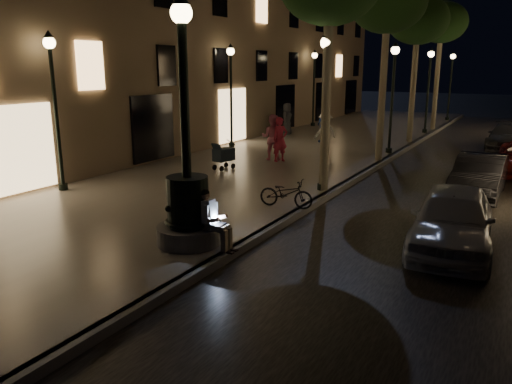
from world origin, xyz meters
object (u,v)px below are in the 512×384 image
Objects in this scene: lamp_curb_d at (451,77)px; lamp_left_b at (231,83)px; bicycle at (286,193)px; car_rear at (508,137)px; stroller at (224,155)px; pedestrian_red at (280,139)px; seated_man_laptop at (212,217)px; lamp_curb_b at (393,84)px; pedestrian_pink at (272,137)px; lamp_curb_c at (429,80)px; car_second at (479,176)px; lamp_left_a at (54,92)px; tree_far at (442,23)px; lamp_curb_a at (325,92)px; car_front at (452,219)px; pedestrian_blue at (323,126)px; tree_third at (418,21)px; lamp_left_c at (314,78)px; pedestrian_dark at (287,119)px; fountain_lamppost at (188,199)px; pedestrian_white at (325,132)px; tree_second at (388,3)px.

lamp_left_b is at bearing -111.53° from lamp_curb_d.
car_rear is at bearing -23.06° from bicycle.
pedestrian_red is (1.09, 2.54, 0.34)m from stroller.
seated_man_laptop is 0.27× the size of lamp_curb_b.
pedestrian_pink is at bearing -132.11° from lamp_curb_b.
lamp_left_b is at bearing 93.65° from pedestrian_red.
lamp_curb_c is 14.53m from car_second.
lamp_left_a is at bearing -106.42° from stroller.
lamp_left_a is 7.66m from bicycle.
tree_far is 6.80m from lamp_curb_d.
car_front is at bearing -35.30° from lamp_curb_a.
lamp_curb_d reaches higher than pedestrian_blue.
pedestrian_red is at bearing 21.81° from bicycle.
seated_man_laptop is at bearing -116.80° from car_second.
lamp_left_a is at bearing -170.95° from pedestrian_red.
pedestrian_pink reaches higher than seated_man_laptop.
seated_man_laptop is 30.09m from lamp_curb_d.
lamp_curb_d is at bearing 89.83° from seated_man_laptop.
lamp_curb_d is (0.00, 12.00, -2.90)m from tree_third.
lamp_left_b reaches higher than seated_man_laptop.
tree_third is 1.67× the size of car_rear.
lamp_left_c is at bearing 130.78° from car_second.
lamp_curb_d reaches higher than pedestrian_dark.
pedestrian_dark is at bearing 122.52° from car_front.
car_rear is at bearing -14.81° from lamp_left_c.
fountain_lamppost is at bearing -73.78° from lamp_left_c.
pedestrian_red reaches higher than pedestrian_dark.
lamp_left_a reaches higher than pedestrian_blue.
stroller is 0.63× the size of pedestrian_white.
fountain_lamppost is 0.72× the size of tree_third.
fountain_lamppost is at bearing -51.51° from stroller.
stroller is at bearing 44.54° from bicycle.
pedestrian_dark is at bearing -117.78° from lamp_curb_d.
tree_second is at bearing -54.25° from lamp_left_c.
seated_man_laptop is 0.68× the size of pedestrian_pink.
tree_third is 4.94m from lamp_curb_c.
fountain_lamppost is at bearing -91.34° from lamp_curb_d.
tree_third is 1.50× the size of lamp_left_b.
tree_second is at bearing 103.30° from pedestrian_white.
pedestrian_red is (-2.63, 9.69, -0.11)m from fountain_lamppost.
fountain_lamppost is 2.93× the size of pedestrian_dark.
lamp_curb_b and lamp_left_a have the same top height.
tree_second is at bearing -164.33° from pedestrian_pink.
lamp_curb_b is (-0.10, 2.00, -3.10)m from tree_second.
tree_third is 1.50× the size of lamp_left_c.
fountain_lamppost is at bearing -119.99° from car_second.
lamp_curb_b is 2.71× the size of pedestrian_dark.
tree_far is 22.21m from car_front.
lamp_curb_a is at bearing -90.25° from tree_far.
pedestrian_white is (-2.69, -5.01, -5.05)m from tree_third.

